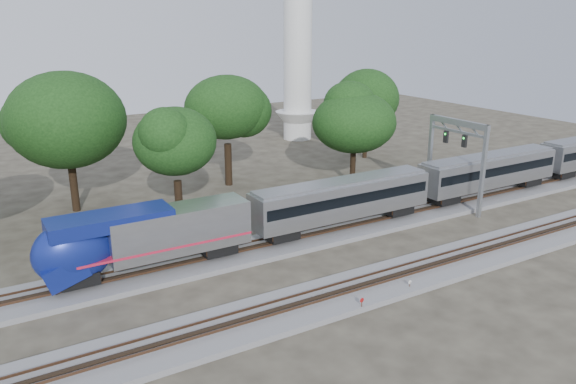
{
  "coord_description": "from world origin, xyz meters",
  "views": [
    {
      "loc": [
        -17.43,
        -32.02,
        18.35
      ],
      "look_at": [
        4.56,
        5.0,
        5.01
      ],
      "focal_mm": 35.0,
      "sensor_mm": 36.0,
      "label": 1
    }
  ],
  "objects": [
    {
      "name": "signal_gantry",
      "position": [
        24.47,
        6.0,
        6.54
      ],
      "size": [
        0.62,
        7.38,
        8.98
      ],
      "color": "gray",
      "rests_on": "ground"
    },
    {
      "name": "ground",
      "position": [
        0.0,
        0.0,
        0.0
      ],
      "size": [
        160.0,
        160.0,
        0.0
      ],
      "primitive_type": "plane",
      "color": "#383328",
      "rests_on": "ground"
    },
    {
      "name": "tree_7",
      "position": [
        30.16,
        27.39,
        8.14
      ],
      "size": [
        8.29,
        8.29,
        11.69
      ],
      "color": "black",
      "rests_on": "ground"
    },
    {
      "name": "switch_stand_white",
      "position": [
        8.06,
        -5.8,
        0.56
      ],
      "size": [
        0.28,
        0.05,
        0.88
      ],
      "rotation": [
        0.0,
        0.0,
        0.1
      ],
      "color": "#512D19",
      "rests_on": "ground"
    },
    {
      "name": "tree_5",
      "position": [
        8.43,
        24.86,
        8.93
      ],
      "size": [
        9.09,
        9.09,
        12.82
      ],
      "color": "black",
      "rests_on": "ground"
    },
    {
      "name": "switch_lever",
      "position": [
        5.35,
        -5.18,
        0.15
      ],
      "size": [
        0.53,
        0.35,
        0.3
      ],
      "primitive_type": "cube",
      "rotation": [
        0.0,
        0.0,
        0.11
      ],
      "color": "#512D19",
      "rests_on": "ground"
    },
    {
      "name": "track_far",
      "position": [
        0.0,
        6.0,
        0.21
      ],
      "size": [
        160.0,
        5.0,
        0.73
      ],
      "color": "slate",
      "rests_on": "ground"
    },
    {
      "name": "switch_stand_red",
      "position": [
        3.4,
        -6.37,
        0.65
      ],
      "size": [
        0.33,
        0.08,
        1.03
      ],
      "rotation": [
        0.0,
        0.0,
        0.14
      ],
      "color": "#512D19",
      "rests_on": "ground"
    },
    {
      "name": "tree_4",
      "position": [
        -1.05,
        15.23,
        7.88
      ],
      "size": [
        8.02,
        8.02,
        11.31
      ],
      "color": "black",
      "rests_on": "ground"
    },
    {
      "name": "tree_6",
      "position": [
        20.62,
        17.54,
        7.25
      ],
      "size": [
        7.39,
        7.39,
        10.42
      ],
      "color": "black",
      "rests_on": "ground"
    },
    {
      "name": "track_near",
      "position": [
        0.0,
        -4.0,
        0.21
      ],
      "size": [
        160.0,
        5.0,
        0.73
      ],
      "color": "slate",
      "rests_on": "ground"
    },
    {
      "name": "train",
      "position": [
        39.18,
        6.0,
        3.22
      ],
      "size": [
        109.64,
        3.13,
        4.61
      ],
      "color": "#B3B5BA",
      "rests_on": "ground"
    },
    {
      "name": "tree_3",
      "position": [
        -8.54,
        24.33,
        9.09
      ],
      "size": [
        9.26,
        9.26,
        13.05
      ],
      "color": "black",
      "rests_on": "ground"
    }
  ]
}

